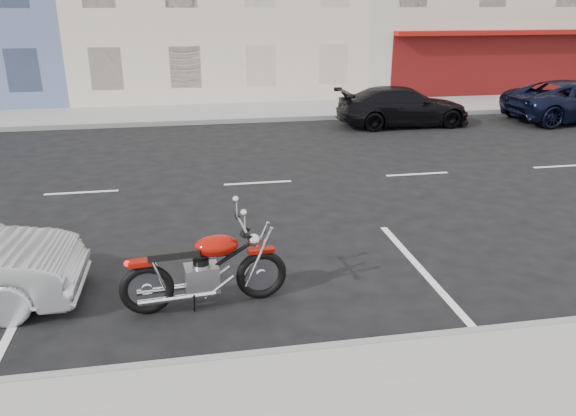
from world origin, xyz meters
The scene contains 7 objects.
ground centered at (0.00, 0.00, 0.00)m, with size 120.00×120.00×0.00m, color black.
sidewalk_far centered at (-5.00, 8.70, 0.07)m, with size 80.00×3.40×0.15m, color gray.
curb_near centered at (-5.00, -7.00, 0.08)m, with size 80.00×0.12×0.16m, color gray.
curb_far centered at (-5.00, 7.00, 0.08)m, with size 80.00×0.12×0.16m, color gray.
fire_hydrant centered at (12.00, 8.50, 0.53)m, with size 0.20×0.20×0.72m.
motorcycle centered at (-2.61, -5.43, 0.54)m, with size 2.34×0.77×1.17m.
car_far centered at (3.74, 5.59, 0.66)m, with size 1.85×4.54×1.32m, color black.
Camera 1 is at (-3.55, -12.59, 4.06)m, focal length 35.00 mm.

